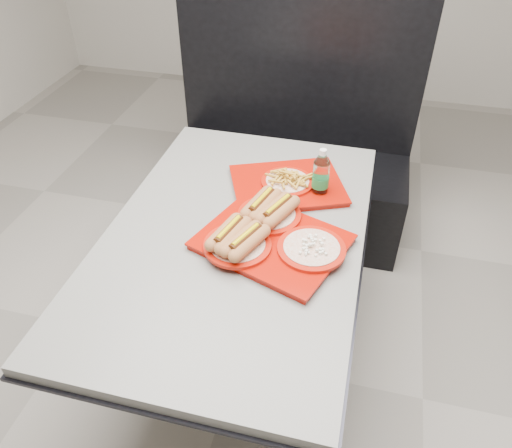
% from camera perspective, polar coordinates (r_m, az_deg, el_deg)
% --- Properties ---
extents(ground, '(6.00, 6.00, 0.00)m').
position_cam_1_polar(ground, '(2.33, -1.92, -15.26)').
color(ground, gray).
rests_on(ground, ground).
extents(diner_table, '(0.92, 1.42, 0.75)m').
position_cam_1_polar(diner_table, '(1.88, -2.29, -4.77)').
color(diner_table, black).
rests_on(diner_table, ground).
extents(booth_bench, '(1.30, 0.57, 1.35)m').
position_cam_1_polar(booth_bench, '(2.85, 3.90, 7.38)').
color(booth_bench, black).
rests_on(booth_bench, ground).
extents(tray_near, '(0.57, 0.50, 0.10)m').
position_cam_1_polar(tray_near, '(1.71, 1.38, -1.15)').
color(tray_near, '#9C0E04').
rests_on(tray_near, diner_table).
extents(tray_far, '(0.52, 0.47, 0.08)m').
position_cam_1_polar(tray_far, '(1.98, 3.61, 4.71)').
color(tray_far, '#9C0E04').
rests_on(tray_far, diner_table).
extents(water_bottle, '(0.07, 0.07, 0.21)m').
position_cam_1_polar(water_bottle, '(1.91, 7.40, 5.39)').
color(water_bottle, silver).
rests_on(water_bottle, diner_table).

